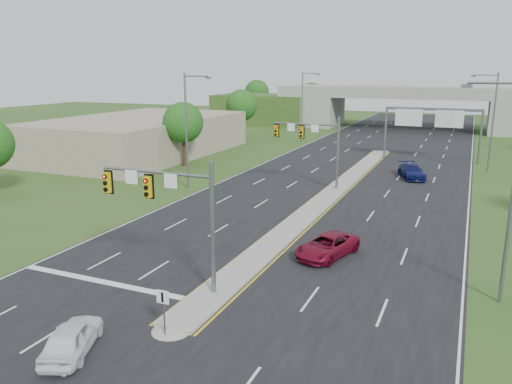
{
  "coord_description": "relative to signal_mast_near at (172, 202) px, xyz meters",
  "views": [
    {
      "loc": [
        11.38,
        -20.88,
        11.32
      ],
      "look_at": [
        -1.99,
        10.07,
        3.0
      ],
      "focal_mm": 35.0,
      "sensor_mm": 36.0,
      "label": 1
    }
  ],
  "objects": [
    {
      "name": "car_far_b",
      "position": [
        8.25,
        33.47,
        -3.97
      ],
      "size": [
        3.75,
        5.46,
        1.47
      ],
      "primitive_type": "imported",
      "rotation": [
        0.0,
        0.0,
        0.37
      ],
      "color": "#0C1248",
      "rests_on": "road"
    },
    {
      "name": "median",
      "position": [
        2.26,
        23.07,
        -4.63
      ],
      "size": [
        2.0,
        54.0,
        0.16
      ],
      "primitive_type": "cube",
      "color": "gray",
      "rests_on": "road"
    },
    {
      "name": "car_far_a",
      "position": [
        6.14,
        7.68,
        -4.03
      ],
      "size": [
        3.54,
        5.32,
        1.36
      ],
      "primitive_type": "imported",
      "rotation": [
        0.0,
        0.0,
        -0.29
      ],
      "color": "maroon",
      "rests_on": "road"
    },
    {
      "name": "commercial_building",
      "position": [
        -27.74,
        35.07,
        -2.23
      ],
      "size": [
        18.0,
        30.0,
        5.0
      ],
      "primitive_type": "cube",
      "color": "gray",
      "rests_on": "ground"
    },
    {
      "name": "tree_back_b",
      "position": [
        -21.74,
        94.07,
        0.78
      ],
      "size": [
        5.6,
        5.6,
        8.32
      ],
      "color": "#382316",
      "rests_on": "ground"
    },
    {
      "name": "lightpole_l_far",
      "position": [
        -11.03,
        55.07,
        1.38
      ],
      "size": [
        2.85,
        0.25,
        11.0
      ],
      "color": "slate",
      "rests_on": "ground"
    },
    {
      "name": "signal_mast_near",
      "position": [
        0.0,
        0.0,
        0.0
      ],
      "size": [
        6.62,
        0.6,
        7.0
      ],
      "color": "slate",
      "rests_on": "ground"
    },
    {
      "name": "signal_mast_far",
      "position": [
        0.0,
        25.0,
        0.0
      ],
      "size": [
        6.62,
        0.6,
        7.0
      ],
      "color": "slate",
      "rests_on": "ground"
    },
    {
      "name": "sign_gantry",
      "position": [
        8.95,
        44.99,
        0.51
      ],
      "size": [
        11.58,
        0.44,
        6.67
      ],
      "color": "slate",
      "rests_on": "ground"
    },
    {
      "name": "keep_right_sign",
      "position": [
        2.26,
        -4.45,
        -3.21
      ],
      "size": [
        0.6,
        0.13,
        2.2
      ],
      "color": "slate",
      "rests_on": "ground"
    },
    {
      "name": "lightpole_r_far",
      "position": [
        15.56,
        40.07,
        1.38
      ],
      "size": [
        2.85,
        0.25,
        11.0
      ],
      "color": "slate",
      "rests_on": "ground"
    },
    {
      "name": "tree_l_near",
      "position": [
        -17.74,
        30.07,
        0.45
      ],
      "size": [
        4.8,
        4.8,
        7.6
      ],
      "color": "#382316",
      "rests_on": "ground"
    },
    {
      "name": "overpass",
      "position": [
        2.26,
        80.07,
        -1.17
      ],
      "size": [
        80.0,
        14.0,
        8.1
      ],
      "color": "gray",
      "rests_on": "ground"
    },
    {
      "name": "lightpole_r_near",
      "position": [
        15.56,
        5.07,
        1.38
      ],
      "size": [
        2.85,
        0.25,
        11.0
      ],
      "color": "slate",
      "rests_on": "ground"
    },
    {
      "name": "car_white",
      "position": [
        -0.51,
        -6.99,
        -4.04
      ],
      "size": [
        2.96,
        4.24,
        1.34
      ],
      "primitive_type": "imported",
      "rotation": [
        0.0,
        0.0,
        3.53
      ],
      "color": "white",
      "rests_on": "road"
    },
    {
      "name": "tree_l_mid",
      "position": [
        -21.74,
        55.07,
        0.78
      ],
      "size": [
        5.2,
        5.2,
        8.12
      ],
      "color": "#382316",
      "rests_on": "ground"
    },
    {
      "name": "lightpole_l_mid",
      "position": [
        -11.03,
        20.07,
        1.38
      ],
      "size": [
        2.85,
        0.25,
        11.0
      ],
      "color": "slate",
      "rests_on": "ground"
    },
    {
      "name": "tree_back_a",
      "position": [
        -35.74,
        94.07,
        1.11
      ],
      "size": [
        6.0,
        6.0,
        8.85
      ],
      "color": "#382316",
      "rests_on": "ground"
    },
    {
      "name": "ground",
      "position": [
        2.26,
        0.07,
        -4.73
      ],
      "size": [
        240.0,
        240.0,
        0.0
      ],
      "primitive_type": "plane",
      "color": "#294E1C",
      "rests_on": "ground"
    },
    {
      "name": "median_nose",
      "position": [
        2.26,
        -3.93,
        -4.63
      ],
      "size": [
        2.0,
        2.0,
        0.16
      ],
      "primitive_type": "cone",
      "color": "gray",
      "rests_on": "road"
    },
    {
      "name": "lane_markings",
      "position": [
        1.66,
        28.99,
        -4.7
      ],
      "size": [
        23.72,
        160.0,
        0.01
      ],
      "color": "gold",
      "rests_on": "road"
    },
    {
      "name": "road",
      "position": [
        2.26,
        35.07,
        -4.72
      ],
      "size": [
        24.0,
        160.0,
        0.02
      ],
      "primitive_type": "cube",
      "color": "black",
      "rests_on": "ground"
    }
  ]
}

